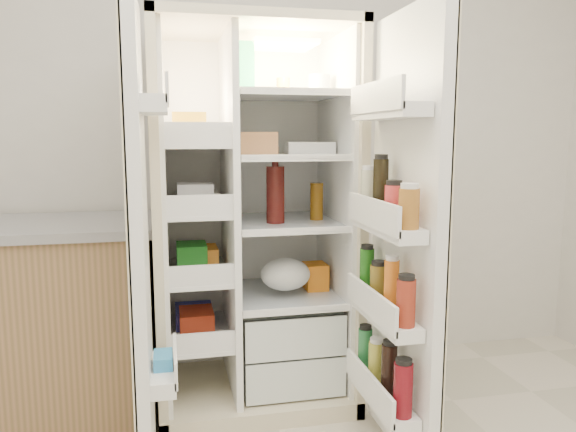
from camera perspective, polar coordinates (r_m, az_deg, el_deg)
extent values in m
cube|color=silver|center=(3.00, -3.91, 9.43)|extent=(4.00, 0.02, 2.70)
cube|color=beige|center=(2.94, -4.69, 0.66)|extent=(0.92, 0.04, 1.80)
cube|color=beige|center=(2.59, -13.37, -0.58)|extent=(0.04, 0.70, 1.80)
cube|color=beige|center=(2.72, 5.48, 0.02)|extent=(0.04, 0.70, 1.80)
cube|color=beige|center=(2.64, -3.91, 18.99)|extent=(0.92, 0.70, 0.04)
cube|color=beige|center=(2.88, -3.55, -17.46)|extent=(0.92, 0.70, 0.08)
cube|color=white|center=(2.91, -4.62, 0.97)|extent=(0.84, 0.02, 1.68)
cube|color=white|center=(2.59, -12.73, -0.12)|extent=(0.02, 0.62, 1.68)
cube|color=white|center=(2.71, 4.88, 0.42)|extent=(0.02, 0.62, 1.68)
cube|color=white|center=(2.60, -6.11, 0.08)|extent=(0.03, 0.62, 1.68)
cube|color=silver|center=(2.83, -0.30, -14.72)|extent=(0.47, 0.52, 0.19)
cube|color=silver|center=(2.75, -0.30, -10.89)|extent=(0.47, 0.52, 0.19)
cube|color=#FFD18C|center=(2.70, -0.65, 17.45)|extent=(0.30, 0.30, 0.02)
cube|color=white|center=(2.73, -9.23, -11.94)|extent=(0.28, 0.58, 0.02)
cube|color=white|center=(2.64, -9.38, -5.82)|extent=(0.28, 0.58, 0.02)
cube|color=white|center=(2.59, -9.54, 0.63)|extent=(0.28, 0.58, 0.02)
cube|color=white|center=(2.57, -9.70, 7.29)|extent=(0.28, 0.58, 0.02)
cube|color=silver|center=(2.73, -0.39, -8.08)|extent=(0.49, 0.58, 0.01)
cube|color=silver|center=(2.65, -0.40, -0.60)|extent=(0.49, 0.58, 0.01)
cube|color=silver|center=(2.62, -0.41, 6.33)|extent=(0.49, 0.58, 0.02)
cube|color=silver|center=(2.63, -0.41, 12.45)|extent=(0.49, 0.58, 0.02)
cube|color=red|center=(2.71, -9.26, -10.75)|extent=(0.16, 0.20, 0.10)
cube|color=green|center=(2.63, -9.42, -4.34)|extent=(0.14, 0.18, 0.12)
cube|color=silver|center=(2.58, -9.56, 1.62)|extent=(0.20, 0.22, 0.07)
cube|color=gold|center=(2.57, -9.74, 9.07)|extent=(0.15, 0.16, 0.14)
cube|color=#393EAB|center=(2.71, -9.26, -10.85)|extent=(0.18, 0.20, 0.09)
cube|color=orange|center=(2.63, -9.41, -4.56)|extent=(0.14, 0.18, 0.10)
cube|color=silver|center=(2.58, -9.57, 2.17)|extent=(0.16, 0.16, 0.12)
sphere|color=orange|center=(2.76, -2.59, -16.71)|extent=(0.07, 0.07, 0.07)
sphere|color=orange|center=(2.81, -0.85, -16.22)|extent=(0.07, 0.07, 0.07)
sphere|color=orange|center=(2.79, 1.42, -16.37)|extent=(0.07, 0.07, 0.07)
sphere|color=orange|center=(2.89, -2.07, -15.48)|extent=(0.07, 0.07, 0.07)
ellipsoid|color=#366E24|center=(2.77, -0.39, -10.47)|extent=(0.26, 0.24, 0.11)
cylinder|color=#41100D|center=(2.55, -1.33, 2.25)|extent=(0.09, 0.09, 0.27)
cylinder|color=brown|center=(2.66, 3.01, 1.55)|extent=(0.06, 0.06, 0.18)
cube|color=#258854|center=(2.60, -4.52, 15.19)|extent=(0.08, 0.08, 0.23)
cylinder|color=silver|center=(2.67, 3.31, 13.54)|extent=(0.10, 0.10, 0.09)
cylinder|color=olive|center=(2.68, -0.52, 13.39)|extent=(0.06, 0.06, 0.08)
cube|color=white|center=(2.62, 2.32, 7.11)|extent=(0.23, 0.10, 0.06)
cube|color=#BC7D4B|center=(2.51, -3.17, 7.58)|extent=(0.17, 0.09, 0.10)
ellipsoid|color=silver|center=(2.64, -0.28, -6.79)|extent=(0.24, 0.22, 0.15)
cube|color=orange|center=(2.77, 2.87, -6.30)|extent=(0.11, 0.13, 0.13)
cube|color=white|center=(2.05, -15.28, -2.96)|extent=(0.05, 0.40, 1.72)
cube|color=beige|center=(2.05, -15.97, -2.98)|extent=(0.01, 0.40, 1.72)
cube|color=white|center=(2.20, -12.87, -15.78)|extent=(0.09, 0.32, 0.06)
cube|color=white|center=(2.02, -13.80, 11.18)|extent=(0.09, 0.32, 0.06)
cube|color=#338CCC|center=(2.19, -12.90, -15.06)|extent=(0.07, 0.12, 0.10)
cube|color=white|center=(2.15, 12.23, -2.33)|extent=(0.05, 0.58, 1.72)
cube|color=beige|center=(2.16, 12.83, -2.30)|extent=(0.01, 0.58, 1.72)
cube|color=white|center=(2.32, 9.71, -18.13)|extent=(0.11, 0.50, 0.05)
cube|color=white|center=(2.20, 9.93, -10.15)|extent=(0.11, 0.50, 0.05)
cube|color=white|center=(2.11, 10.17, -1.11)|extent=(0.11, 0.50, 0.05)
cube|color=white|center=(2.09, 10.48, 10.63)|extent=(0.11, 0.50, 0.05)
cylinder|color=maroon|center=(2.11, 11.94, -17.35)|extent=(0.07, 0.07, 0.20)
cylinder|color=black|center=(2.21, 10.51, -15.75)|extent=(0.06, 0.06, 0.22)
cylinder|color=gold|center=(2.33, 9.21, -14.97)|extent=(0.06, 0.06, 0.18)
cylinder|color=#28783D|center=(2.44, 8.06, -13.72)|extent=(0.06, 0.06, 0.19)
cylinder|color=maroon|center=(1.99, 12.22, -8.87)|extent=(0.07, 0.07, 0.17)
cylinder|color=orange|center=(2.10, 10.75, -7.36)|extent=(0.06, 0.06, 0.21)
cylinder|color=brown|center=(2.22, 9.41, -7.11)|extent=(0.07, 0.07, 0.16)
cylinder|color=#1D6116|center=(2.33, 8.24, -5.83)|extent=(0.06, 0.06, 0.20)
cylinder|color=#9E6322|center=(1.92, 12.53, 0.75)|extent=(0.07, 0.07, 0.14)
cylinder|color=red|center=(2.03, 10.99, 1.22)|extent=(0.07, 0.07, 0.14)
cylinder|color=black|center=(2.15, 9.66, 2.83)|extent=(0.06, 0.06, 0.23)
cylinder|color=beige|center=(2.27, 8.41, 2.52)|extent=(0.06, 0.06, 0.18)
cube|color=#986F4C|center=(2.82, -26.44, -10.24)|extent=(1.21, 0.63, 0.87)
cube|color=#99999E|center=(2.72, -27.05, -1.10)|extent=(1.25, 0.67, 0.04)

